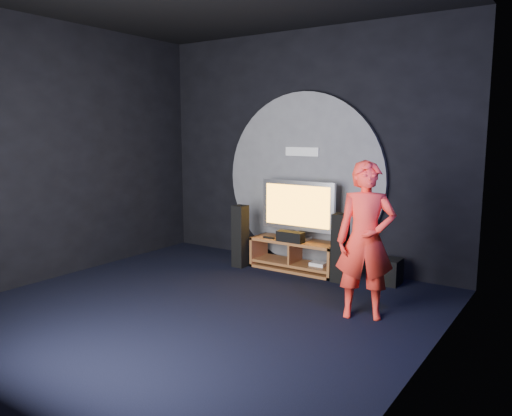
{
  "coord_description": "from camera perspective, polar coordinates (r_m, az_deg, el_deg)",
  "views": [
    {
      "loc": [
        3.59,
        -4.17,
        2.03
      ],
      "look_at": [
        0.08,
        1.05,
        1.05
      ],
      "focal_mm": 35.0,
      "sensor_mm": 36.0,
      "label": 1
    }
  ],
  "objects": [
    {
      "name": "subwoofer",
      "position": [
        6.94,
        14.9,
        -7.0
      ],
      "size": [
        0.31,
        0.31,
        0.34
      ],
      "primitive_type": "cube",
      "color": "black",
      "rests_on": "ground"
    },
    {
      "name": "back_wall",
      "position": [
        7.58,
        5.7,
        6.68
      ],
      "size": [
        5.0,
        0.04,
        3.5
      ],
      "primitive_type": "cube",
      "color": "black",
      "rests_on": "ground"
    },
    {
      "name": "tower_speaker_right",
      "position": [
        6.83,
        9.58,
        -4.53
      ],
      "size": [
        0.19,
        0.21,
        0.93
      ],
      "primitive_type": "cube",
      "color": "black",
      "rests_on": "ground"
    },
    {
      "name": "tv",
      "position": [
        7.28,
        4.81,
        0.06
      ],
      "size": [
        1.17,
        0.22,
        0.86
      ],
      "color": "silver",
      "rests_on": "media_console"
    },
    {
      "name": "media_console",
      "position": [
        7.37,
        4.54,
        -5.61
      ],
      "size": [
        1.32,
        0.45,
        0.45
      ],
      "color": "#9E5230",
      "rests_on": "ground"
    },
    {
      "name": "floor",
      "position": [
        5.87,
        -6.48,
        -11.45
      ],
      "size": [
        5.0,
        5.0,
        0.0
      ],
      "primitive_type": "plane",
      "color": "black",
      "rests_on": "ground"
    },
    {
      "name": "left_wall",
      "position": [
        7.39,
        -21.74,
        6.05
      ],
      "size": [
        0.04,
        5.0,
        3.5
      ],
      "primitive_type": "cube",
      "color": "black",
      "rests_on": "ground"
    },
    {
      "name": "remote",
      "position": [
        7.4,
        1.47,
        -3.4
      ],
      "size": [
        0.18,
        0.05,
        0.02
      ],
      "primitive_type": "cube",
      "color": "black",
      "rests_on": "media_console"
    },
    {
      "name": "player",
      "position": [
        5.51,
        12.41,
        -3.62
      ],
      "size": [
        0.74,
        0.63,
        1.72
      ],
      "primitive_type": "imported",
      "rotation": [
        0.0,
        0.0,
        0.42
      ],
      "color": "red",
      "rests_on": "ground"
    },
    {
      "name": "center_speaker",
      "position": [
        7.17,
        3.95,
        -3.29
      ],
      "size": [
        0.4,
        0.15,
        0.15
      ],
      "primitive_type": "cube",
      "color": "black",
      "rests_on": "media_console"
    },
    {
      "name": "right_wall",
      "position": [
        4.32,
        19.3,
        4.65
      ],
      "size": [
        0.04,
        5.0,
        3.5
      ],
      "primitive_type": "cube",
      "color": "black",
      "rests_on": "ground"
    },
    {
      "name": "wall_disc_panel",
      "position": [
        7.56,
        5.44,
        3.28
      ],
      "size": [
        2.6,
        0.11,
        2.6
      ],
      "color": "#515156",
      "rests_on": "ground"
    },
    {
      "name": "tower_speaker_left",
      "position": [
        7.48,
        -1.81,
        -3.24
      ],
      "size": [
        0.19,
        0.21,
        0.93
      ],
      "primitive_type": "cube",
      "color": "black",
      "rests_on": "ground"
    }
  ]
}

